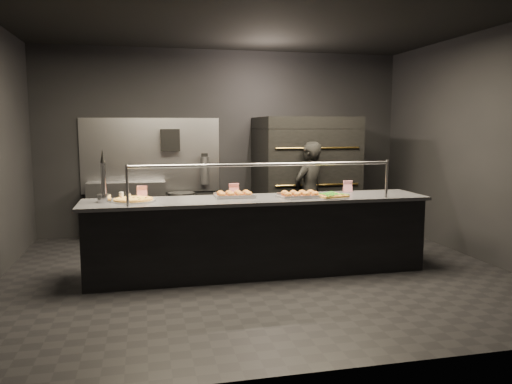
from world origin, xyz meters
TOP-DOWN VIEW (x-y plane):
  - room at (-0.02, 0.05)m, footprint 6.04×6.00m
  - service_counter at (0.00, -0.00)m, footprint 4.10×0.78m
  - pizza_oven at (1.20, 1.90)m, footprint 1.50×1.23m
  - prep_shelf at (-1.60, 2.32)m, footprint 1.20×0.35m
  - towel_dispenser at (-0.90, 2.39)m, footprint 0.30×0.20m
  - fire_extinguisher at (-0.35, 2.40)m, footprint 0.14×0.14m
  - beer_tap at (-1.77, 0.05)m, footprint 0.15×0.22m
  - round_pizza at (-1.45, 0.08)m, footprint 0.51×0.51m
  - slider_tray_a at (-0.26, 0.14)m, footprint 0.47×0.34m
  - slider_tray_b at (0.50, -0.05)m, footprint 0.56×0.48m
  - square_pizza at (0.85, -0.15)m, footprint 0.44×0.44m
  - condiment_jar at (-1.56, 0.21)m, footprint 0.14×0.05m
  - tent_cards at (-0.11, 0.28)m, footprint 2.73×0.04m
  - trash_bin at (-0.75, 2.18)m, footprint 0.43×0.43m
  - worker at (1.04, 1.19)m, footprint 0.68×0.61m

SIDE VIEW (x-z plane):
  - trash_bin at x=-0.75m, z-range 0.00..0.72m
  - prep_shelf at x=-1.60m, z-range 0.00..0.90m
  - service_counter at x=0.00m, z-range -0.22..1.15m
  - worker at x=1.04m, z-range 0.00..1.55m
  - round_pizza at x=-1.45m, z-range 0.92..0.95m
  - square_pizza at x=0.85m, z-range 0.92..0.96m
  - slider_tray_a at x=-0.26m, z-range 0.91..0.99m
  - slider_tray_b at x=0.50m, z-range 0.91..0.99m
  - condiment_jar at x=-1.56m, z-range 0.92..1.01m
  - pizza_oven at x=1.20m, z-range 0.01..1.92m
  - tent_cards at x=-0.11m, z-range 0.92..1.07m
  - fire_extinguisher at x=-0.35m, z-range 0.81..1.31m
  - beer_tap at x=-1.77m, z-range 0.79..1.39m
  - room at x=-0.02m, z-range 0.00..3.00m
  - towel_dispenser at x=-0.90m, z-range 1.38..1.73m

